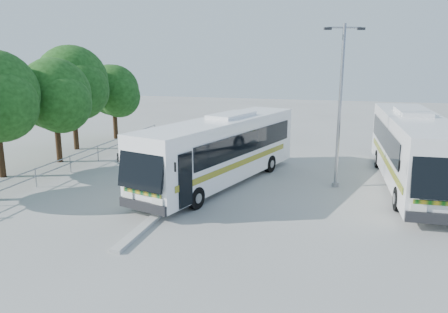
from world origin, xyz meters
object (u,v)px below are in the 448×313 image
(coach_main, at_px, (221,149))
(coach_adjacent, at_px, (413,148))
(tree_far_c, at_px, (55,94))
(lamppost, at_px, (340,100))
(tree_far_d, at_px, (73,82))
(tree_far_e, at_px, (114,90))

(coach_main, xyz_separation_m, coach_adjacent, (9.55, 2.12, 0.11))
(tree_far_c, xyz_separation_m, lamppost, (16.93, -1.00, 0.20))
(tree_far_c, height_order, tree_far_d, tree_far_d)
(tree_far_c, distance_m, tree_far_e, 8.22)
(tree_far_d, bearing_deg, lamppost, -14.54)
(tree_far_d, xyz_separation_m, lamppost, (18.12, -4.70, -0.35))
(tree_far_c, xyz_separation_m, tree_far_d, (-1.19, 3.70, 0.56))
(tree_far_e, relative_size, lamppost, 0.73)
(lamppost, bearing_deg, tree_far_c, 158.93)
(coach_adjacent, distance_m, lamppost, 4.61)
(lamppost, bearing_deg, coach_main, 172.45)
(tree_far_d, height_order, coach_adjacent, tree_far_d)
(tree_far_c, bearing_deg, tree_far_e, 93.54)
(tree_far_d, height_order, coach_main, tree_far_d)
(tree_far_e, height_order, coach_main, tree_far_e)
(tree_far_e, relative_size, coach_adjacent, 0.45)
(tree_far_d, height_order, lamppost, lamppost)
(tree_far_e, xyz_separation_m, lamppost, (17.44, -9.20, 0.57))
(coach_adjacent, height_order, lamppost, lamppost)
(tree_far_d, bearing_deg, tree_far_e, 81.37)
(tree_far_e, distance_m, coach_main, 15.62)
(tree_far_e, bearing_deg, tree_far_d, -98.63)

